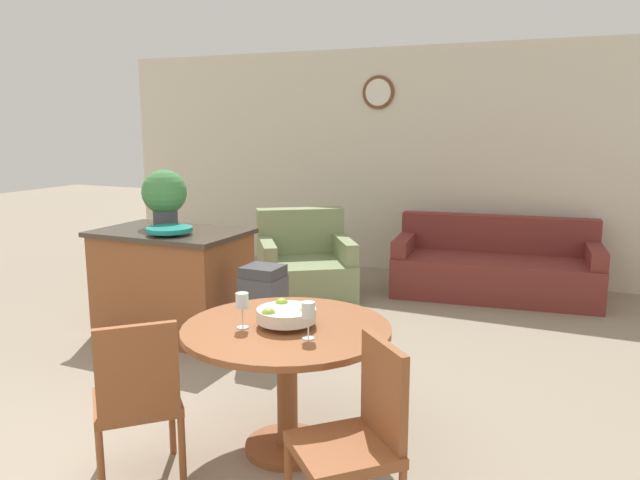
# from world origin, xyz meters

# --- Properties ---
(wall_back) EXTENTS (8.00, 0.09, 2.70)m
(wall_back) POSITION_xyz_m (-0.00, 5.55, 1.35)
(wall_back) COLOR beige
(wall_back) RESTS_ON ground_plane
(dining_table) EXTENTS (1.15, 1.15, 0.73)m
(dining_table) POSITION_xyz_m (0.66, 1.09, 0.57)
(dining_table) COLOR brown
(dining_table) RESTS_ON ground_plane
(dining_chair_near_left) EXTENTS (0.59, 0.59, 0.89)m
(dining_chair_near_left) POSITION_xyz_m (0.15, 0.47, 0.49)
(dining_chair_near_left) COLOR brown
(dining_chair_near_left) RESTS_ON ground_plane
(dining_chair_near_right) EXTENTS (0.59, 0.59, 0.89)m
(dining_chair_near_right) POSITION_xyz_m (1.28, 0.57, 0.49)
(dining_chair_near_right) COLOR brown
(dining_chair_near_right) RESTS_ON ground_plane
(fruit_bowl) EXTENTS (0.32, 0.32, 0.13)m
(fruit_bowl) POSITION_xyz_m (0.66, 1.09, 0.80)
(fruit_bowl) COLOR silver
(fruit_bowl) RESTS_ON dining_table
(wine_glass_left) EXTENTS (0.07, 0.07, 0.20)m
(wine_glass_left) POSITION_xyz_m (0.46, 0.96, 0.88)
(wine_glass_left) COLOR silver
(wine_glass_left) RESTS_ON dining_table
(wine_glass_right) EXTENTS (0.07, 0.07, 0.20)m
(wine_glass_right) POSITION_xyz_m (0.86, 0.96, 0.88)
(wine_glass_right) COLOR silver
(wine_glass_right) RESTS_ON dining_table
(kitchen_island) EXTENTS (1.26, 0.81, 0.92)m
(kitchen_island) POSITION_xyz_m (-1.16, 2.45, 0.46)
(kitchen_island) COLOR brown
(kitchen_island) RESTS_ON ground_plane
(teal_bowl) EXTENTS (0.38, 0.38, 0.06)m
(teal_bowl) POSITION_xyz_m (-1.04, 2.29, 0.96)
(teal_bowl) COLOR teal
(teal_bowl) RESTS_ON kitchen_island
(potted_plant) EXTENTS (0.39, 0.39, 0.50)m
(potted_plant) POSITION_xyz_m (-1.33, 2.61, 1.20)
(potted_plant) COLOR #4C4C51
(potted_plant) RESTS_ON kitchen_island
(trash_bin) EXTENTS (0.30, 0.28, 0.72)m
(trash_bin) POSITION_xyz_m (-0.18, 2.32, 0.36)
(trash_bin) COLOR #47474C
(trash_bin) RESTS_ON ground_plane
(couch) EXTENTS (2.18, 1.15, 0.82)m
(couch) POSITION_xyz_m (1.20, 4.86, 0.28)
(couch) COLOR maroon
(couch) RESTS_ON ground_plane
(armchair) EXTENTS (1.31, 1.31, 0.90)m
(armchair) POSITION_xyz_m (-0.64, 4.01, 0.30)
(armchair) COLOR gray
(armchair) RESTS_ON ground_plane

